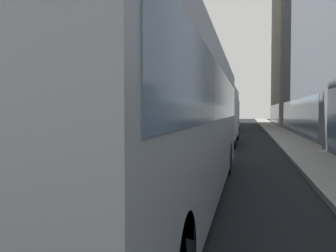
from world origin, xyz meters
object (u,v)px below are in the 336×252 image
(car_blue_hatchback, at_px, (203,123))
(car_silver_sedan, at_px, (230,122))
(car_red_coupe, at_px, (161,127))
(box_truck, at_px, (218,115))
(transit_bus, at_px, (160,115))

(car_blue_hatchback, distance_m, car_silver_sedan, 3.91)
(car_silver_sedan, xyz_separation_m, car_red_coupe, (-4.00, -12.83, 0.00))
(car_blue_hatchback, distance_m, box_truck, 12.55)
(transit_bus, height_order, car_blue_hatchback, transit_bus)
(car_blue_hatchback, relative_size, box_truck, 0.60)
(transit_bus, xyz_separation_m, car_red_coupe, (-4.00, 16.49, -0.95))
(car_silver_sedan, relative_size, car_red_coupe, 0.95)
(transit_bus, distance_m, box_truck, 13.95)
(car_blue_hatchback, bearing_deg, transit_bus, -84.77)
(transit_bus, relative_size, car_blue_hatchback, 2.58)
(transit_bus, bearing_deg, box_truck, 90.00)
(car_silver_sedan, height_order, car_red_coupe, same)
(box_truck, bearing_deg, transit_bus, -90.00)
(transit_bus, relative_size, car_silver_sedan, 2.94)
(car_red_coupe, bearing_deg, car_blue_hatchback, 80.67)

